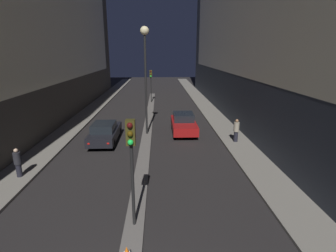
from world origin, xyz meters
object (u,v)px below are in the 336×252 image
(pedestrian_on_right_sidewalk, at_px, (236,130))
(traffic_light_near, at_px, (131,150))
(traffic_light_mid, at_px, (151,79))
(car_left_lane, at_px, (105,132))
(street_lamp, at_px, (145,55))
(car_right_lane, at_px, (184,123))
(pedestrian_on_left_sidewalk, at_px, (18,162))

(pedestrian_on_right_sidewalk, bearing_deg, traffic_light_near, -125.20)
(traffic_light_mid, height_order, car_left_lane, traffic_light_mid)
(traffic_light_mid, bearing_deg, street_lamp, -90.00)
(pedestrian_on_right_sidewalk, bearing_deg, traffic_light_mid, 112.27)
(traffic_light_near, bearing_deg, car_right_lane, 76.03)
(street_lamp, height_order, pedestrian_on_right_sidewalk, street_lamp)
(pedestrian_on_left_sidewalk, relative_size, pedestrian_on_right_sidewalk, 0.93)
(car_right_lane, distance_m, pedestrian_on_left_sidewalk, 12.19)
(street_lamp, distance_m, car_left_lane, 6.42)
(traffic_light_mid, distance_m, street_lamp, 14.07)
(traffic_light_near, bearing_deg, pedestrian_on_left_sidewalk, 146.71)
(car_left_lane, bearing_deg, traffic_light_mid, 79.01)
(traffic_light_mid, bearing_deg, car_right_lane, -77.26)
(car_right_lane, bearing_deg, street_lamp, -170.35)
(car_right_lane, xyz_separation_m, pedestrian_on_right_sidewalk, (3.55, -2.75, 0.22))
(car_right_lane, distance_m, pedestrian_on_right_sidewalk, 4.49)
(traffic_light_near, height_order, car_left_lane, traffic_light_near)
(car_right_lane, relative_size, pedestrian_on_right_sidewalk, 2.62)
(street_lamp, bearing_deg, pedestrian_on_right_sidewalk, -18.90)
(street_lamp, height_order, car_right_lane, street_lamp)
(pedestrian_on_right_sidewalk, bearing_deg, street_lamp, 161.10)
(traffic_light_near, relative_size, car_left_lane, 0.90)
(car_right_lane, relative_size, pedestrian_on_left_sidewalk, 2.83)
(street_lamp, bearing_deg, pedestrian_on_left_sidewalk, -130.78)
(traffic_light_near, relative_size, street_lamp, 0.51)
(traffic_light_near, bearing_deg, pedestrian_on_right_sidewalk, 54.80)
(pedestrian_on_right_sidewalk, bearing_deg, pedestrian_on_left_sidewalk, -158.36)
(street_lamp, relative_size, pedestrian_on_right_sidewalk, 4.86)
(car_right_lane, bearing_deg, traffic_light_near, -103.97)
(car_right_lane, bearing_deg, traffic_light_mid, 102.74)
(traffic_light_near, distance_m, pedestrian_on_left_sidewalk, 7.89)
(street_lamp, relative_size, pedestrian_on_left_sidewalk, 5.24)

